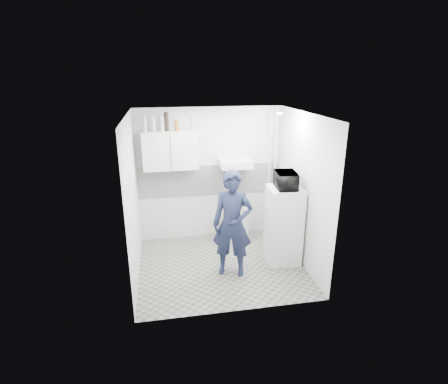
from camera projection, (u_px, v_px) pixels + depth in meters
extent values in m
plane|color=slate|center=(221.00, 265.00, 6.10)|extent=(2.80, 2.80, 0.00)
plane|color=white|center=(221.00, 114.00, 5.26)|extent=(2.80, 2.80, 0.00)
plane|color=silver|center=(210.00, 175.00, 6.84)|extent=(2.80, 0.00, 2.80)
plane|color=silver|center=(133.00, 201.00, 5.44)|extent=(0.00, 2.60, 2.60)
plane|color=silver|center=(302.00, 190.00, 5.92)|extent=(0.00, 2.60, 2.60)
imported|color=#171D35|center=(232.00, 224.00, 5.60)|extent=(0.74, 0.60, 1.77)
cube|color=silver|center=(234.00, 221.00, 6.98)|extent=(0.48, 0.48, 0.77)
cube|color=white|center=(283.00, 225.00, 6.07)|extent=(0.60, 0.60, 1.36)
cube|color=black|center=(234.00, 202.00, 6.85)|extent=(0.46, 0.46, 0.03)
cylinder|color=silver|center=(230.00, 198.00, 6.88)|extent=(0.20, 0.20, 0.11)
imported|color=black|center=(286.00, 180.00, 5.80)|extent=(0.52, 0.38, 0.27)
cylinder|color=#B2B7BC|center=(145.00, 124.00, 6.14)|extent=(0.06, 0.06, 0.27)
cylinder|color=#B2B7BC|center=(153.00, 124.00, 6.17)|extent=(0.07, 0.07, 0.25)
cylinder|color=#B2B7BC|center=(162.00, 123.00, 6.19)|extent=(0.07, 0.07, 0.27)
cylinder|color=black|center=(166.00, 122.00, 6.20)|extent=(0.08, 0.08, 0.34)
cylinder|color=brown|center=(177.00, 126.00, 6.25)|extent=(0.07, 0.07, 0.18)
cylinder|color=silver|center=(192.00, 124.00, 6.29)|extent=(0.06, 0.06, 0.24)
cube|color=white|center=(170.00, 150.00, 6.37)|extent=(1.00, 0.35, 0.70)
cube|color=silver|center=(235.00, 163.00, 6.60)|extent=(0.60, 0.50, 0.14)
cube|color=white|center=(210.00, 180.00, 6.86)|extent=(2.74, 0.03, 0.60)
cylinder|color=silver|center=(275.00, 172.00, 6.99)|extent=(0.05, 0.05, 2.60)
cylinder|color=silver|center=(269.00, 173.00, 6.97)|extent=(0.04, 0.04, 2.60)
cylinder|color=white|center=(280.00, 113.00, 5.62)|extent=(0.10, 0.10, 0.02)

